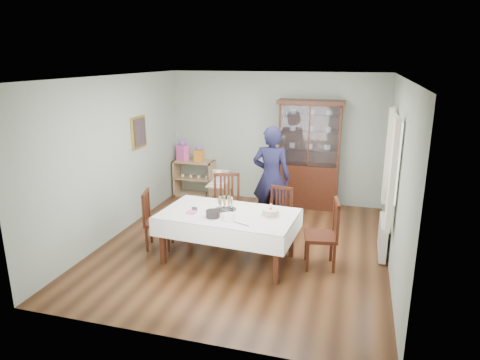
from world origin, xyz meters
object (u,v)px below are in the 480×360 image
at_px(chair_far_right, 277,225).
at_px(sideboard, 194,178).
at_px(high_chair, 219,200).
at_px(gift_bag_pink, 183,151).
at_px(birthday_cake, 271,213).
at_px(chair_end_right, 321,247).
at_px(gift_bag_orange, 199,154).
at_px(woman, 271,178).
at_px(champagne_tray, 226,206).
at_px(china_cabinet, 309,153).
at_px(chair_far_left, 227,217).
at_px(chair_end_left, 158,231).
at_px(dining_table, 228,236).

bearing_deg(chair_far_right, sideboard, 150.66).
relative_size(high_chair, gift_bag_pink, 2.15).
height_order(sideboard, birthday_cake, birthday_cake).
height_order(chair_end_right, gift_bag_orange, gift_bag_orange).
height_order(chair_far_right, woman, woman).
distance_m(sideboard, gift_bag_orange, 0.57).
height_order(high_chair, gift_bag_pink, gift_bag_pink).
bearing_deg(birthday_cake, champagne_tray, 175.63).
relative_size(china_cabinet, birthday_cake, 7.88).
height_order(chair_end_right, woman, woman).
relative_size(sideboard, champagne_tray, 2.76).
relative_size(chair_far_left, birthday_cake, 3.79).
distance_m(high_chair, champagne_tray, 1.68).
bearing_deg(champagne_tray, chair_end_right, 2.80).
xyz_separation_m(woman, gift_bag_orange, (-1.87, 1.29, 0.03)).
xyz_separation_m(birthday_cake, gift_bag_orange, (-2.16, 2.74, 0.14)).
xyz_separation_m(china_cabinet, champagne_tray, (-0.91, -2.68, -0.30)).
bearing_deg(high_chair, sideboard, 131.93).
height_order(chair_far_right, champagne_tray, champagne_tray).
relative_size(sideboard, birthday_cake, 3.26).
distance_m(chair_far_right, chair_end_left, 1.96).
height_order(chair_far_right, chair_end_right, chair_end_right).
bearing_deg(chair_far_left, gift_bag_pink, 113.54).
relative_size(chair_end_left, woman, 0.51).
height_order(chair_end_left, high_chair, high_chair).
distance_m(dining_table, chair_end_right, 1.38).
height_order(dining_table, gift_bag_orange, gift_bag_orange).
bearing_deg(birthday_cake, chair_far_right, 93.74).
distance_m(high_chair, birthday_cake, 2.08).
bearing_deg(sideboard, birthday_cake, -50.33).
height_order(sideboard, chair_end_left, chair_end_left).
bearing_deg(sideboard, woman, -33.34).
distance_m(sideboard, chair_far_right, 2.93).
bearing_deg(woman, chair_far_left, 39.14).
xyz_separation_m(chair_far_right, chair_end_left, (-1.80, -0.78, 0.01)).
distance_m(china_cabinet, gift_bag_pink, 2.76).
bearing_deg(high_chair, dining_table, -63.80).
relative_size(woman, birthday_cake, 6.70).
height_order(sideboard, gift_bag_pink, gift_bag_pink).
height_order(chair_end_left, champagne_tray, champagne_tray).
xyz_separation_m(high_chair, champagne_tray, (0.61, -1.49, 0.45)).
height_order(sideboard, chair_far_right, chair_far_right).
bearing_deg(chair_end_left, chair_far_left, -63.28).
height_order(woman, birthday_cake, woman).
height_order(high_chair, birthday_cake, high_chair).
bearing_deg(birthday_cake, chair_far_left, 136.76).
height_order(china_cabinet, chair_far_left, china_cabinet).
bearing_deg(chair_far_right, high_chair, 162.34).
xyz_separation_m(chair_end_right, high_chair, (-2.05, 1.42, 0.07)).
xyz_separation_m(chair_far_left, gift_bag_orange, (-1.22, 1.85, 0.64)).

